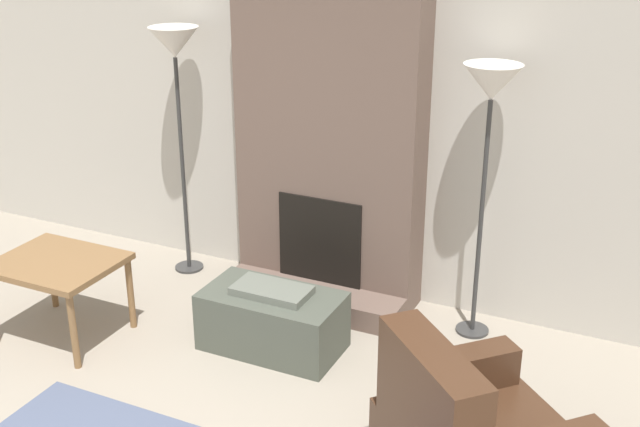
% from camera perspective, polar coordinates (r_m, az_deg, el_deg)
% --- Properties ---
extents(wall_back, '(7.63, 0.06, 2.60)m').
position_cam_1_polar(wall_back, '(5.58, 1.47, 7.17)').
color(wall_back, '#BCB7AD').
rests_on(wall_back, ground_plane).
extents(fireplace, '(1.31, 0.59, 2.60)m').
position_cam_1_polar(fireplace, '(5.43, 0.61, 5.95)').
color(fireplace, brown).
rests_on(fireplace, ground_plane).
extents(ottoman, '(0.88, 0.48, 0.43)m').
position_cam_1_polar(ottoman, '(5.13, -3.39, -7.55)').
color(ottoman, '#474C42').
rests_on(ottoman, ground_plane).
extents(side_table, '(0.76, 0.63, 0.54)m').
position_cam_1_polar(side_table, '(5.40, -18.16, -3.81)').
color(side_table, brown).
rests_on(side_table, ground_plane).
extents(floor_lamp_left, '(0.35, 0.35, 1.85)m').
position_cam_1_polar(floor_lamp_left, '(5.81, -10.27, 10.96)').
color(floor_lamp_left, '#333333').
rests_on(floor_lamp_left, ground_plane).
extents(floor_lamp_right, '(0.35, 0.35, 1.79)m').
position_cam_1_polar(floor_lamp_right, '(4.90, 12.06, 8.08)').
color(floor_lamp_right, '#333333').
rests_on(floor_lamp_right, ground_plane).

